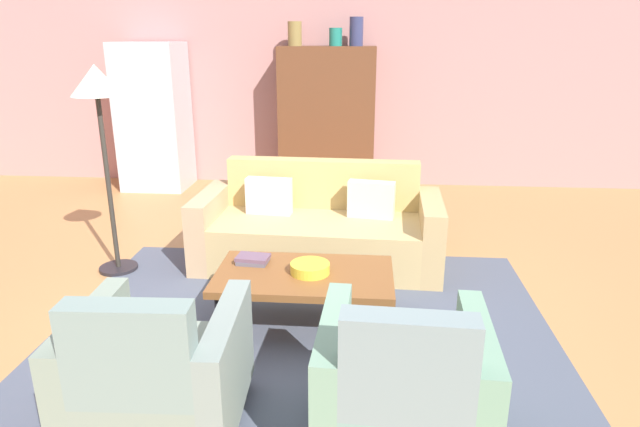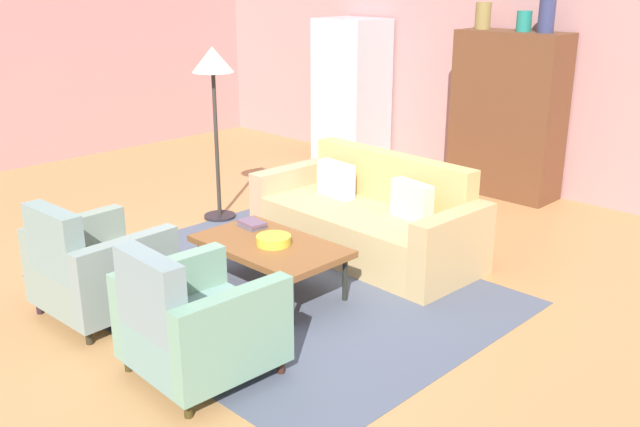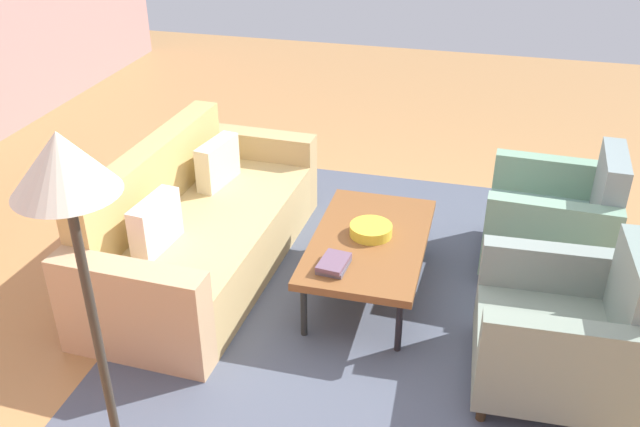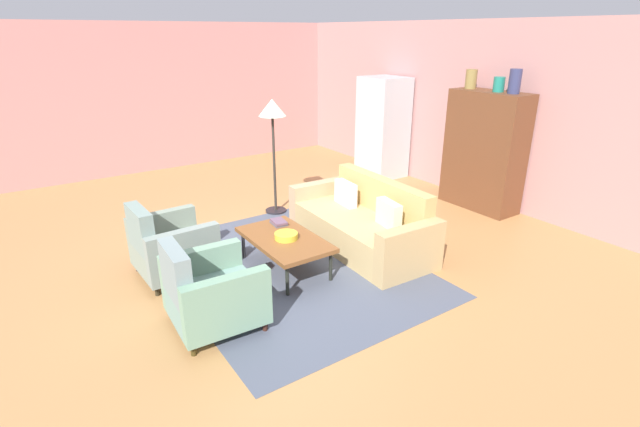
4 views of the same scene
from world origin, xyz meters
The scene contains 15 objects.
ground_plane centered at (0.00, 0.00, 0.00)m, with size 11.90×11.90×0.00m, color #AD7B48.
wall_back centered at (0.00, 3.83, 1.40)m, with size 9.92×0.12×2.80m, color #AF7B77.
area_rug centered at (0.23, -0.09, 0.00)m, with size 3.40×2.60×0.01m, color #4A5161.
couch centered at (0.23, 1.05, 0.29)m, with size 2.13×0.98×0.86m.
coffee_table centered at (0.23, -0.14, 0.37)m, with size 1.20×0.70×0.40m.
armchair_left centered at (-0.37, -1.31, 0.34)m, with size 0.83×0.83×0.88m.
armchair_right centered at (0.82, -1.31, 0.34)m, with size 0.83×0.83×0.88m.
fruit_bowl centered at (0.27, -0.14, 0.44)m, with size 0.27×0.27×0.07m, color gold.
book_stack centered at (-0.15, 0.00, 0.43)m, with size 0.24×0.17×0.05m.
cabinet centered at (0.12, 3.48, 0.90)m, with size 1.20×0.51×1.80m.
vase_tall centered at (-0.28, 3.48, 1.94)m, with size 0.17×0.17×0.29m, color olive.
vase_round centered at (0.22, 3.48, 1.91)m, with size 0.16×0.16×0.21m, color #1E7665.
vase_small centered at (0.47, 3.48, 1.97)m, with size 0.17×0.17×0.34m, color navy.
refrigerator centered at (-2.11, 3.38, 0.93)m, with size 0.80×0.73×1.85m.
floor_lamp centered at (-1.48, 0.69, 1.44)m, with size 0.40×0.40×1.72m.
Camera 2 is at (4.08, -3.53, 2.37)m, focal length 39.87 mm.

